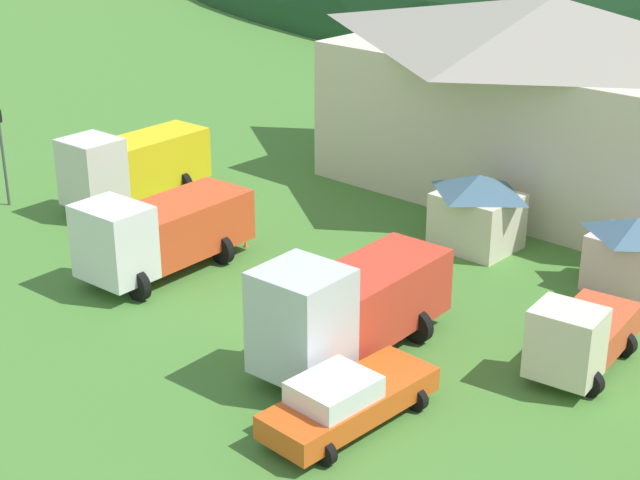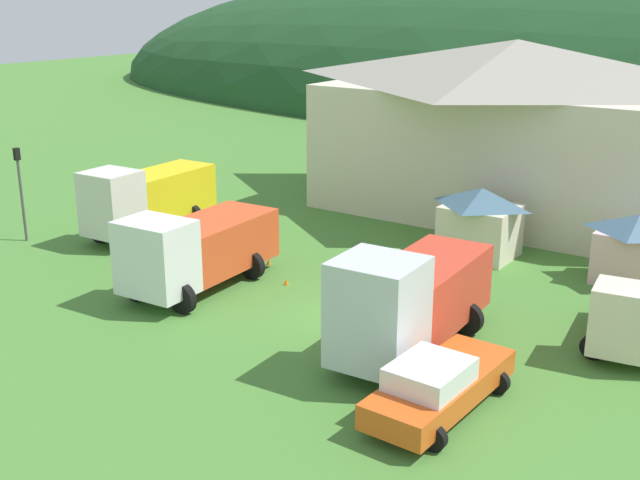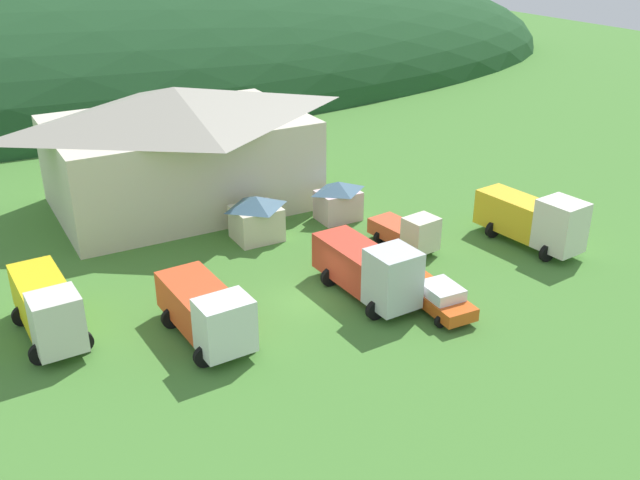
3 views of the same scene
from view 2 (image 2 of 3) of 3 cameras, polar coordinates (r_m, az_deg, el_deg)
ground_plane at (r=27.78m, az=2.01°, el=-5.54°), size 200.00×200.00×0.00m
depot_building at (r=42.02m, az=13.73°, el=8.21°), size 18.85×12.88×8.62m
play_shed_cream at (r=34.25m, az=11.51°, el=1.34°), size 3.19×2.80×3.00m
play_shed_pink at (r=32.70m, az=21.87°, el=-0.57°), size 3.06×2.34×2.78m
flatbed_truck_yellow at (r=37.42m, az=-12.45°, el=3.02°), size 3.22×6.92×3.40m
heavy_rig_white at (r=30.07m, az=-9.01°, el=-0.57°), size 3.56×6.91×3.22m
tow_truck_silver at (r=24.51m, az=6.42°, el=-4.25°), size 3.41×7.41×3.69m
light_truck_cream at (r=26.60m, az=21.45°, el=-5.11°), size 2.80×4.98×2.50m
service_pickup_orange at (r=21.66m, az=8.54°, el=-10.31°), size 2.49×5.45×1.66m
traffic_light_west at (r=37.84m, az=-20.84°, el=3.76°), size 0.20×0.32×4.29m
traffic_cone_near_pickup at (r=30.70m, az=-2.45°, el=-3.25°), size 0.36×0.36×0.51m
traffic_cone_mid_row at (r=32.97m, az=-3.72°, el=-1.79°), size 0.36×0.36×0.50m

